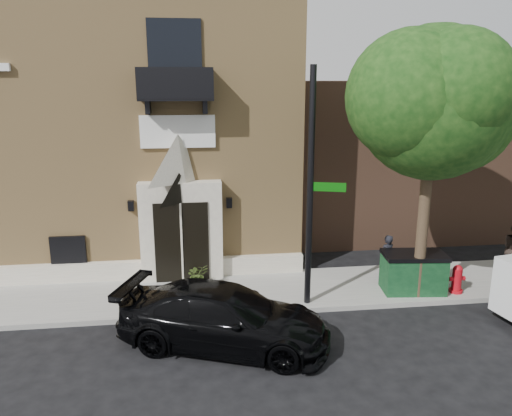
{
  "coord_description": "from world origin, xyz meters",
  "views": [
    {
      "loc": [
        -0.56,
        -12.71,
        6.46
      ],
      "look_at": [
        1.31,
        2.0,
        2.63
      ],
      "focal_mm": 35.0,
      "sensor_mm": 36.0,
      "label": 1
    }
  ],
  "objects": [
    {
      "name": "neighbour_building",
      "position": [
        12.0,
        9.0,
        3.2
      ],
      "size": [
        18.0,
        8.0,
        6.4
      ],
      "primitive_type": "cube",
      "color": "brown",
      "rests_on": "ground"
    },
    {
      "name": "sidewalk",
      "position": [
        1.0,
        1.5,
        0.07
      ],
      "size": [
        42.0,
        3.0,
        0.15
      ],
      "primitive_type": "cube",
      "color": "gray",
      "rests_on": "ground"
    },
    {
      "name": "planter",
      "position": [
        -0.53,
        1.99,
        0.52
      ],
      "size": [
        0.81,
        0.75,
        0.73
      ],
      "primitive_type": "imported",
      "rotation": [
        0.0,
        0.0,
        0.32
      ],
      "color": "#485F26",
      "rests_on": "sidewalk"
    },
    {
      "name": "street_tree_left",
      "position": [
        6.03,
        0.35,
        5.87
      ],
      "size": [
        4.97,
        4.38,
        7.77
      ],
      "color": "#38281C",
      "rests_on": "sidewalk"
    },
    {
      "name": "black_sedan",
      "position": [
        0.08,
        -1.46,
        0.76
      ],
      "size": [
        5.67,
        3.8,
        1.53
      ],
      "primitive_type": "imported",
      "rotation": [
        0.0,
        0.0,
        1.22
      ],
      "color": "black",
      "rests_on": "ground"
    },
    {
      "name": "street_sign",
      "position": [
        2.64,
        0.42,
        3.52
      ],
      "size": [
        1.03,
        1.24,
        6.69
      ],
      "rotation": [
        0.0,
        0.0,
        -0.28
      ],
      "color": "black",
      "rests_on": "sidewalk"
    },
    {
      "name": "dumpster",
      "position": [
        6.0,
        0.8,
        0.77
      ],
      "size": [
        1.96,
        1.25,
        1.22
      ],
      "rotation": [
        0.0,
        0.0,
        -0.1
      ],
      "color": "#0E341A",
      "rests_on": "sidewalk"
    },
    {
      "name": "pedestrian_near",
      "position": [
        5.49,
        1.68,
        0.92
      ],
      "size": [
        0.65,
        0.54,
        1.53
      ],
      "primitive_type": "imported",
      "rotation": [
        0.0,
        0.0,
        3.5
      ],
      "color": "black",
      "rests_on": "sidewalk"
    },
    {
      "name": "ground",
      "position": [
        0.0,
        0.0,
        0.0
      ],
      "size": [
        120.0,
        120.0,
        0.0
      ],
      "primitive_type": "plane",
      "color": "black",
      "rests_on": "ground"
    },
    {
      "name": "fire_hydrant",
      "position": [
        7.29,
        0.53,
        0.58
      ],
      "size": [
        0.5,
        0.4,
        0.88
      ],
      "color": "red",
      "rests_on": "sidewalk"
    },
    {
      "name": "church",
      "position": [
        -2.99,
        7.95,
        4.63
      ],
      "size": [
        12.2,
        11.01,
        9.3
      ],
      "color": "tan",
      "rests_on": "ground"
    }
  ]
}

